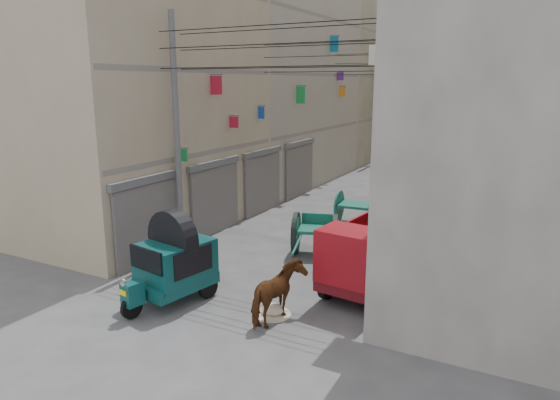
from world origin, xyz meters
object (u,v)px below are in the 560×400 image
Objects in this scene: mini_truck at (365,261)px; distant_car_grey at (450,156)px; distant_car_white at (394,167)px; feed_sack at (273,309)px; auto_rickshaw at (174,261)px; horse at (278,294)px; distant_car_green at (459,140)px; tonga_cart at (315,233)px; second_cart at (356,207)px.

distant_car_grey is at bearing 101.22° from mini_truck.
distant_car_white is at bearing -127.39° from distant_car_grey.
mini_truck reaches higher than distant_car_white.
mini_truck is 6.53× the size of feed_sack.
horse is at bearing 13.91° from auto_rickshaw.
distant_car_green is at bearing 75.61° from distant_car_grey.
distant_car_grey is 10.30m from distant_car_green.
horse is (-1.35, -2.55, -0.27)m from mini_truck.
distant_car_white reaches higher than feed_sack.
horse is at bearing 92.29° from distant_car_green.
distant_car_grey is (0.62, 22.68, -0.19)m from tonga_cart.
distant_car_green is (-1.54, 37.92, -0.08)m from horse.
distant_car_grey is (-0.30, 27.39, 0.42)m from feed_sack.
mini_truck is 1.13× the size of distant_car_grey.
feed_sack is at bearing -87.68° from second_cart.
horse is 0.50× the size of distant_car_grey.
distant_car_grey is at bearing 95.26° from auto_rickshaw.
feed_sack is at bearing 98.27° from distant_car_white.
distant_car_green is at bearing -93.02° from distant_car_white.
tonga_cart reaches higher than distant_car_grey.
distant_car_green is (-2.89, 35.37, -0.36)m from mini_truck.
second_cart is at bearing 90.39° from distant_car_green.
auto_rickshaw is 5.20m from mini_truck.
tonga_cart reaches higher than second_cart.
horse reaches higher than tonga_cart.
distant_car_white is 0.77× the size of distant_car_green.
horse is at bearing -86.03° from second_cart.
auto_rickshaw is 27.97m from distant_car_grey.
feed_sack is at bearing -109.01° from distant_car_grey.
distant_car_grey is at bearing -106.51° from distant_car_white.
second_cart reaches higher than distant_car_green.
tonga_cart reaches higher than feed_sack.
mini_truck reaches higher than feed_sack.
feed_sack is 37.67m from distant_car_green.
auto_rickshaw reaches higher than distant_car_green.
tonga_cart is 2.15× the size of second_cart.
second_cart is at bearing -111.91° from distant_car_grey.
distant_car_green is (-0.33, 32.94, -0.11)m from tonga_cart.
feed_sack is at bearing -96.74° from tonga_cart.
distant_car_white is 17.25m from distant_car_green.
distant_car_grey is at bearing 83.60° from second_cart.
mini_truck reaches higher than second_cart.
auto_rickshaw reaches higher than distant_car_grey.
distant_car_grey is at bearing 95.21° from distant_car_green.
mini_truck is at bearing -72.65° from second_cart.
second_cart is 0.46× the size of distant_car_grey.
horse is at bearing 99.01° from distant_car_white.
auto_rickshaw is 0.82× the size of tonga_cart.
mini_truck is 1.14× the size of distant_car_white.
mini_truck is 0.87× the size of distant_car_green.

